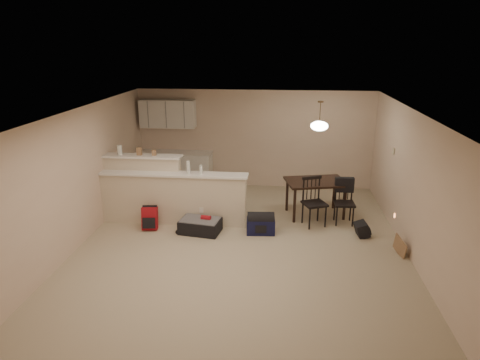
# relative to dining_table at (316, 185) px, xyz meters

# --- Properties ---
(room) EXTENTS (7.00, 7.02, 2.50)m
(room) POSITION_rel_dining_table_xyz_m (-1.46, -1.61, 0.56)
(room) COLOR #B6A88C
(room) RESTS_ON ground
(breakfast_bar) EXTENTS (3.08, 0.58, 1.39)m
(breakfast_bar) POSITION_rel_dining_table_xyz_m (-3.21, -0.63, -0.08)
(breakfast_bar) COLOR beige
(breakfast_bar) RESTS_ON ground
(upper_cabinets) EXTENTS (1.40, 0.34, 0.70)m
(upper_cabinets) POSITION_rel_dining_table_xyz_m (-3.66, 1.71, 1.21)
(upper_cabinets) COLOR white
(upper_cabinets) RESTS_ON room
(kitchen_counter) EXTENTS (1.80, 0.60, 0.90)m
(kitchen_counter) POSITION_rel_dining_table_xyz_m (-3.46, 1.58, -0.24)
(kitchen_counter) COLOR white
(kitchen_counter) RESTS_ON ground
(thermostat) EXTENTS (0.02, 0.12, 0.12)m
(thermostat) POSITION_rel_dining_table_xyz_m (1.53, -0.06, 0.81)
(thermostat) COLOR beige
(thermostat) RESTS_ON room
(jar) EXTENTS (0.10, 0.10, 0.20)m
(jar) POSITION_rel_dining_table_xyz_m (-4.12, -0.49, 0.80)
(jar) COLOR silver
(jar) RESTS_ON breakfast_bar
(cereal_box) EXTENTS (0.10, 0.07, 0.16)m
(cereal_box) POSITION_rel_dining_table_xyz_m (-3.70, -0.49, 0.78)
(cereal_box) COLOR #956F4C
(cereal_box) RESTS_ON breakfast_bar
(small_box) EXTENTS (0.08, 0.06, 0.12)m
(small_box) POSITION_rel_dining_table_xyz_m (-3.39, -0.49, 0.76)
(small_box) COLOR #956F4C
(small_box) RESTS_ON breakfast_bar
(bottle_a) EXTENTS (0.07, 0.07, 0.26)m
(bottle_a) POSITION_rel_dining_table_xyz_m (-2.63, -0.71, 0.53)
(bottle_a) COLOR silver
(bottle_a) RESTS_ON breakfast_bar
(bottle_b) EXTENTS (0.06, 0.06, 0.18)m
(bottle_b) POSITION_rel_dining_table_xyz_m (-2.37, -0.71, 0.49)
(bottle_b) COLOR silver
(bottle_b) RESTS_ON breakfast_bar
(dining_table) EXTENTS (1.42, 1.10, 0.79)m
(dining_table) POSITION_rel_dining_table_xyz_m (0.00, 0.00, 0.00)
(dining_table) COLOR black
(dining_table) RESTS_ON ground
(pendant_lamp) EXTENTS (0.36, 0.36, 0.62)m
(pendant_lamp) POSITION_rel_dining_table_xyz_m (-0.00, -0.00, 1.30)
(pendant_lamp) COLOR brown
(pendant_lamp) RESTS_ON room
(dining_chair_near) EXTENTS (0.57, 0.56, 1.01)m
(dining_chair_near) POSITION_rel_dining_table_xyz_m (-0.05, -0.56, -0.19)
(dining_chair_near) COLOR black
(dining_chair_near) RESTS_ON ground
(dining_chair_far) EXTENTS (0.42, 0.40, 0.93)m
(dining_chair_far) POSITION_rel_dining_table_xyz_m (0.57, -0.40, -0.22)
(dining_chair_far) COLOR black
(dining_chair_far) RESTS_ON ground
(suitcase) EXTENTS (0.85, 0.63, 0.26)m
(suitcase) POSITION_rel_dining_table_xyz_m (-2.33, -1.14, -0.56)
(suitcase) COLOR black
(suitcase) RESTS_ON ground
(red_backpack) EXTENTS (0.33, 0.23, 0.46)m
(red_backpack) POSITION_rel_dining_table_xyz_m (-3.38, -1.08, -0.46)
(red_backpack) COLOR #A3121B
(red_backpack) RESTS_ON ground
(navy_duffel) EXTENTS (0.58, 0.34, 0.30)m
(navy_duffel) POSITION_rel_dining_table_xyz_m (-1.13, -1.06, -0.54)
(navy_duffel) COLOR #12143A
(navy_duffel) RESTS_ON ground
(black_daypack) EXTENTS (0.25, 0.33, 0.27)m
(black_daypack) POSITION_rel_dining_table_xyz_m (0.85, -1.00, -0.55)
(black_daypack) COLOR black
(black_daypack) RESTS_ON ground
(cardboard_sheet) EXTENTS (0.11, 0.40, 0.31)m
(cardboard_sheet) POSITION_rel_dining_table_xyz_m (1.39, -1.72, -0.54)
(cardboard_sheet) COLOR #956F4C
(cardboard_sheet) RESTS_ON ground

